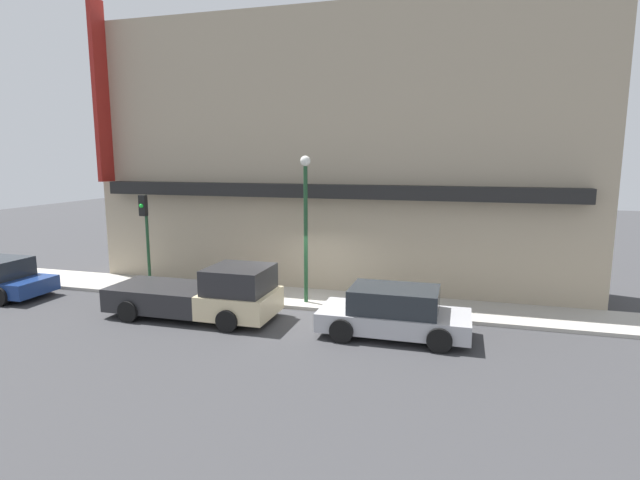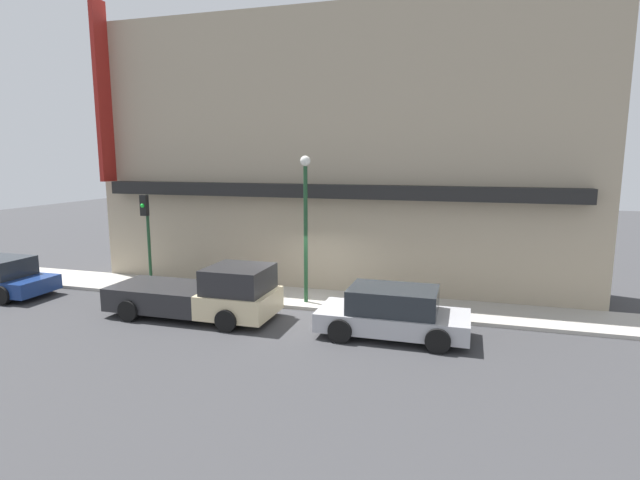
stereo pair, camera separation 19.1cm
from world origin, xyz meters
name	(u,v)px [view 1 (the left image)]	position (x,y,z in m)	size (l,w,h in m)	color
ground_plane	(306,311)	(0.00, 0.00, 0.00)	(80.00, 80.00, 0.00)	#38383A
sidewalk	(316,299)	(0.00, 1.21, 0.06)	(36.00, 2.42, 0.13)	#ADA89E
building	(334,154)	(-0.02, 3.90, 5.35)	(19.80, 3.80, 11.46)	tan
pickup_truck	(204,295)	(-2.98, -1.63, 0.78)	(5.60, 2.31, 1.79)	beige
parked_car	(394,312)	(3.24, -1.63, 0.72)	(4.38, 2.10, 1.47)	#ADADB2
fire_hydrant	(248,290)	(-2.41, 0.54, 0.42)	(0.18, 0.18, 0.60)	red
street_lamp	(306,211)	(-0.19, 0.62, 3.38)	(0.36, 0.36, 5.15)	#1E4728
traffic_light	(146,225)	(-6.75, 0.77, 2.65)	(0.28, 0.42, 3.67)	#1E4728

